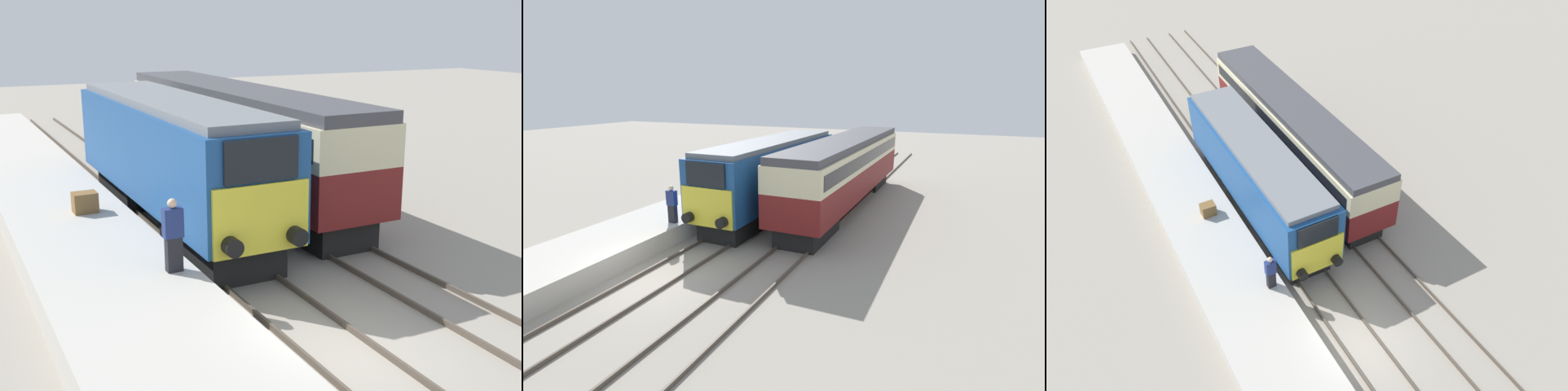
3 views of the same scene
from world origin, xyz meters
The scene contains 8 objects.
ground_plane centered at (0.00, 0.00, 0.00)m, with size 120.00×120.00×0.00m, color gray.
platform_left centered at (-3.30, 8.00, 0.41)m, with size 3.50×50.00×0.82m.
rails_near_track centered at (0.00, 5.00, 0.07)m, with size 1.51×60.00×0.14m.
rails_far_track centered at (3.40, 5.00, 0.07)m, with size 1.50×60.00×0.14m.
locomotive centered at (0.00, 9.74, 2.22)m, with size 2.70×12.79×4.04m.
passenger_carriage centered at (3.40, 12.37, 2.41)m, with size 2.75×16.09×4.01m.
person_on_platform centered at (-2.07, 3.84, 1.67)m, with size 0.44×0.26×1.70m.
luggage_crate centered at (-2.81, 9.50, 1.12)m, with size 0.70×0.56×0.60m.
Camera 3 is at (-7.58, -9.41, 17.45)m, focal length 35.00 mm.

